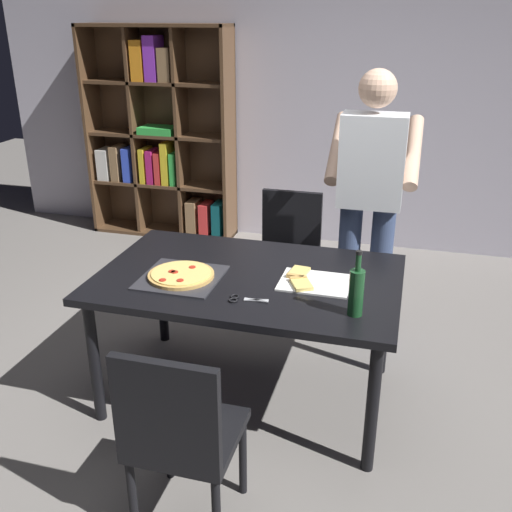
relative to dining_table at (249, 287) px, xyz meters
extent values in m
plane|color=gray|center=(0.00, 0.00, -0.68)|extent=(12.00, 12.00, 0.00)
cube|color=#BCB7C6|center=(0.00, 2.60, 0.72)|extent=(6.40, 0.10, 2.80)
cube|color=black|center=(0.00, 0.00, 0.05)|extent=(1.59, 1.01, 0.04)
cylinder|color=black|center=(-0.71, -0.43, -0.32)|extent=(0.06, 0.06, 0.71)
cylinder|color=black|center=(0.71, -0.43, -0.32)|extent=(0.06, 0.06, 0.71)
cylinder|color=black|center=(-0.71, 0.43, -0.32)|extent=(0.06, 0.06, 0.71)
cylinder|color=black|center=(0.71, 0.43, -0.32)|extent=(0.06, 0.06, 0.71)
cube|color=black|center=(0.00, -0.91, -0.25)|extent=(0.42, 0.42, 0.04)
cube|color=black|center=(0.00, -1.10, 0.00)|extent=(0.42, 0.04, 0.45)
cylinder|color=black|center=(0.18, -0.73, -0.47)|extent=(0.04, 0.04, 0.41)
cylinder|color=black|center=(-0.18, -0.73, -0.47)|extent=(0.04, 0.04, 0.41)
cylinder|color=black|center=(-0.18, -1.09, -0.47)|extent=(0.04, 0.04, 0.41)
cube|color=black|center=(0.00, 0.91, -0.25)|extent=(0.42, 0.42, 0.04)
cube|color=black|center=(0.00, 1.10, 0.00)|extent=(0.42, 0.04, 0.45)
cylinder|color=black|center=(-0.18, 0.73, -0.47)|extent=(0.04, 0.04, 0.41)
cylinder|color=black|center=(0.18, 0.73, -0.47)|extent=(0.04, 0.04, 0.41)
cylinder|color=black|center=(-0.18, 1.09, -0.47)|extent=(0.04, 0.04, 0.41)
cylinder|color=black|center=(0.18, 1.09, -0.47)|extent=(0.04, 0.04, 0.41)
cube|color=#513823|center=(-2.23, 2.35, 0.30)|extent=(0.03, 0.35, 1.95)
cube|color=#513823|center=(-0.86, 2.35, 0.30)|extent=(0.03, 0.35, 1.95)
cube|color=#513823|center=(-1.54, 2.35, 1.26)|extent=(1.40, 0.35, 0.03)
cube|color=#513823|center=(-1.54, 2.35, -0.66)|extent=(1.40, 0.35, 0.03)
cube|color=#513823|center=(-1.54, 2.51, 0.30)|extent=(1.40, 0.03, 1.95)
cube|color=#513823|center=(-1.54, 2.35, -0.18)|extent=(1.34, 0.29, 0.03)
cube|color=#513823|center=(-1.54, 2.35, 0.30)|extent=(1.34, 0.29, 0.03)
cube|color=#513823|center=(-1.54, 2.35, 0.77)|extent=(1.34, 0.29, 0.03)
cube|color=#513823|center=(-1.77, 2.35, 0.30)|extent=(0.03, 0.29, 1.89)
cube|color=#513823|center=(-1.32, 2.35, 0.30)|extent=(0.03, 0.29, 1.89)
cube|color=olive|center=(-1.23, 2.33, -0.47)|extent=(0.10, 0.22, 0.32)
cube|color=red|center=(-1.10, 2.33, -0.48)|extent=(0.09, 0.22, 0.30)
cube|color=teal|center=(-0.97, 2.33, -0.48)|extent=(0.09, 0.22, 0.32)
cube|color=silver|center=(-2.12, 2.33, -0.01)|extent=(0.12, 0.22, 0.30)
cube|color=olive|center=(-1.99, 2.33, 0.01)|extent=(0.08, 0.22, 0.33)
cube|color=blue|center=(-1.86, 2.33, 0.00)|extent=(0.08, 0.22, 0.33)
cube|color=yellow|center=(-1.70, 2.33, 0.00)|extent=(0.05, 0.22, 0.33)
cube|color=#B21E66|center=(-1.62, 2.33, 0.00)|extent=(0.06, 0.22, 0.32)
cube|color=red|center=(-1.54, 2.33, -0.01)|extent=(0.05, 0.22, 0.30)
cube|color=yellow|center=(-1.47, 2.33, 0.04)|extent=(0.07, 0.22, 0.40)
cube|color=green|center=(-1.39, 2.33, -0.01)|extent=(0.05, 0.22, 0.31)
cube|color=green|center=(-1.54, 2.33, 0.34)|extent=(0.34, 0.25, 0.06)
cube|color=orange|center=(-1.67, 2.33, 0.96)|extent=(0.11, 0.22, 0.35)
cube|color=purple|center=(-1.54, 2.33, 0.98)|extent=(0.11, 0.22, 0.39)
cube|color=olive|center=(-1.42, 2.33, 0.93)|extent=(0.11, 0.22, 0.29)
cylinder|color=#38476B|center=(0.65, 0.76, -0.20)|extent=(0.14, 0.14, 0.95)
cylinder|color=#38476B|center=(0.45, 0.76, -0.20)|extent=(0.14, 0.14, 0.95)
cube|color=white|center=(0.55, 0.76, 0.55)|extent=(0.38, 0.22, 0.55)
sphere|color=#E0B293|center=(0.55, 0.76, 0.96)|extent=(0.22, 0.22, 0.22)
cylinder|color=#E0B293|center=(0.78, 0.94, 0.57)|extent=(0.09, 0.50, 0.39)
cylinder|color=#E0B293|center=(0.32, 0.94, 0.57)|extent=(0.09, 0.50, 0.39)
cube|color=#2D2D33|center=(-0.33, -0.13, 0.08)|extent=(0.41, 0.41, 0.01)
cylinder|color=tan|center=(-0.33, -0.13, 0.09)|extent=(0.35, 0.35, 0.02)
cylinder|color=#EACC6B|center=(-0.33, -0.13, 0.10)|extent=(0.31, 0.31, 0.01)
cylinder|color=#B22819|center=(-0.38, -0.13, 0.11)|extent=(0.04, 0.04, 0.00)
cylinder|color=#B22819|center=(-0.38, -0.25, 0.11)|extent=(0.04, 0.04, 0.00)
cylinder|color=#B22819|center=(-0.30, -0.05, 0.11)|extent=(0.04, 0.04, 0.00)
cylinder|color=#B22819|center=(-0.36, -0.14, 0.11)|extent=(0.04, 0.04, 0.00)
cylinder|color=#B22819|center=(-0.29, -0.23, 0.11)|extent=(0.04, 0.04, 0.00)
cube|color=white|center=(0.36, -0.01, 0.08)|extent=(0.36, 0.28, 0.01)
cube|color=#EACC6B|center=(0.30, -0.07, 0.09)|extent=(0.14, 0.17, 0.02)
cube|color=tan|center=(0.27, -0.02, 0.09)|extent=(0.09, 0.06, 0.02)
cube|color=#EACC6B|center=(0.26, 0.07, 0.09)|extent=(0.11, 0.15, 0.02)
cube|color=tan|center=(0.25, 0.01, 0.09)|extent=(0.09, 0.03, 0.02)
cylinder|color=#194723|center=(0.59, -0.28, 0.18)|extent=(0.07, 0.07, 0.22)
cylinder|color=#194723|center=(0.59, -0.28, 0.33)|extent=(0.03, 0.03, 0.08)
cylinder|color=black|center=(0.59, -0.28, 0.38)|extent=(0.03, 0.03, 0.02)
cube|color=silver|center=(0.12, -0.28, 0.08)|extent=(0.12, 0.04, 0.01)
cube|color=silver|center=(0.12, -0.28, 0.08)|extent=(0.12, 0.01, 0.01)
torus|color=black|center=(0.01, -0.27, 0.08)|extent=(0.05, 0.05, 0.01)
torus|color=black|center=(0.01, -0.31, 0.08)|extent=(0.05, 0.05, 0.01)
camera|label=1|loc=(0.78, -2.68, 1.35)|focal=40.66mm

